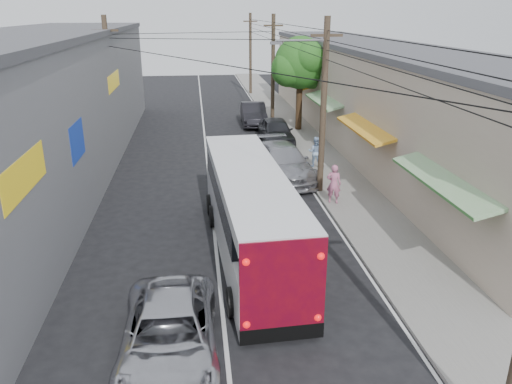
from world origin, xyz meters
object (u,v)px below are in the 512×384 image
coach_bus (250,212)px  pedestrian_near (334,184)px  jeepney (169,335)px  pedestrian_far (315,152)px  parked_car_far (253,114)px  parked_suv (282,162)px  parked_car_mid (276,131)px

coach_bus → pedestrian_near: 6.00m
jeepney → pedestrian_far: (7.26, 15.23, 0.24)m
coach_bus → pedestrian_near: (4.20, 4.23, -0.60)m
jeepney → parked_car_far: size_ratio=1.03×
jeepney → parked_car_far: (5.20, 26.78, 0.11)m
coach_bus → parked_car_far: (2.60, 21.23, -0.77)m
parked_suv → pedestrian_near: 4.38m
jeepney → pedestrian_far: pedestrian_far is taller
coach_bus → parked_suv: 8.73m
pedestrian_near → jeepney: bearing=79.1°
parked_suv → pedestrian_near: bearing=-75.9°
coach_bus → parked_suv: (2.60, 8.30, -0.74)m
parked_suv → pedestrian_near: (1.60, -4.07, 0.14)m
jeepney → pedestrian_near: size_ratio=2.92×
jeepney → pedestrian_far: size_ratio=3.08×
parked_suv → parked_car_mid: bearing=76.2°
jeepney → pedestrian_far: bearing=64.7°
parked_car_mid → pedestrian_far: size_ratio=2.91×
coach_bus → pedestrian_far: size_ratio=6.48×
parked_suv → parked_car_far: bearing=82.7°
parked_car_far → pedestrian_near: 17.07m
parked_suv → pedestrian_near: size_ratio=3.36×
pedestrian_near → parked_car_far: bearing=-60.8°
parked_car_mid → pedestrian_far: (1.26, -5.70, 0.13)m
coach_bus → pedestrian_far: (4.67, 9.68, -0.64)m
parked_suv → pedestrian_far: pedestrian_far is taller
parked_car_far → parked_car_mid: bearing=-80.5°
jeepney → pedestrian_near: (6.80, 9.78, 0.29)m
jeepney → parked_car_far: parked_car_far is taller
coach_bus → pedestrian_near: bearing=42.6°
parked_car_mid → parked_suv: bearing=-96.9°
jeepney → parked_suv: parked_suv is taller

